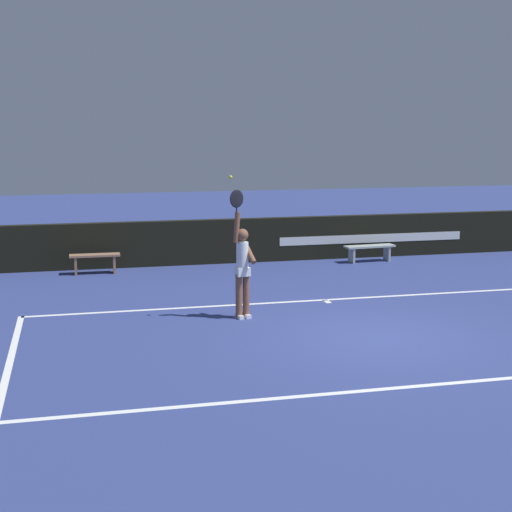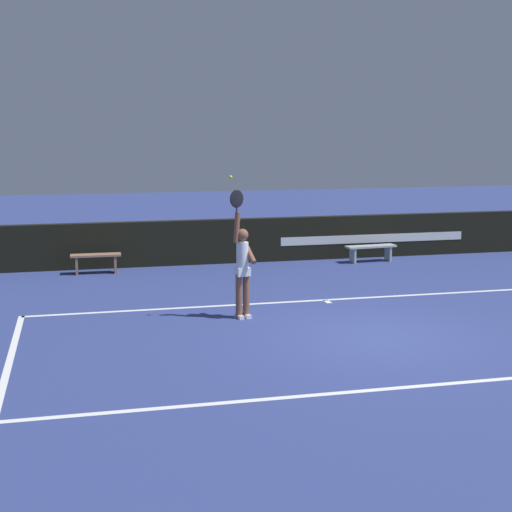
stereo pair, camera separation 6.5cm
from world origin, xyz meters
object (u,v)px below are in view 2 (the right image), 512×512
(courtside_bench_near, at_px, (96,259))
(courtside_bench_far, at_px, (371,249))
(tennis_player, at_px, (242,265))
(tennis_ball, at_px, (231,177))

(courtside_bench_near, height_order, courtside_bench_far, courtside_bench_near)
(courtside_bench_near, bearing_deg, tennis_player, -63.29)
(tennis_player, distance_m, tennis_ball, 1.69)
(tennis_player, height_order, courtside_bench_far, tennis_player)
(tennis_player, relative_size, courtside_bench_far, 1.75)
(tennis_ball, bearing_deg, courtside_bench_far, 46.48)
(tennis_player, height_order, courtside_bench_near, tennis_player)
(tennis_ball, height_order, courtside_bench_far, tennis_ball)
(courtside_bench_near, distance_m, courtside_bench_far, 7.31)
(tennis_player, xyz_separation_m, tennis_ball, (-0.23, -0.05, 1.68))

